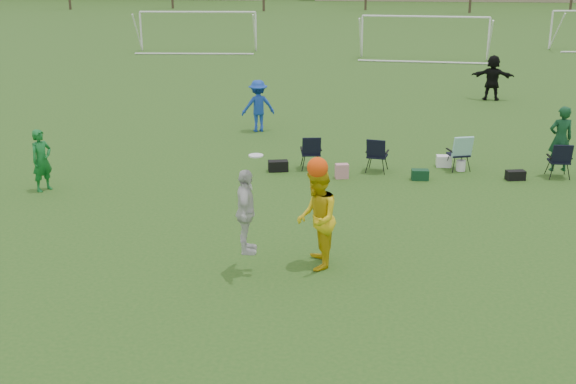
# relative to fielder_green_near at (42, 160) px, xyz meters

# --- Properties ---
(ground) EXTENTS (260.00, 260.00, 0.00)m
(ground) POSITION_rel_fielder_green_near_xyz_m (7.22, -5.32, -0.80)
(ground) COLOR #26531A
(ground) RESTS_ON ground
(fielder_green_near) EXTENTS (0.62, 0.70, 1.60)m
(fielder_green_near) POSITION_rel_fielder_green_near_xyz_m (0.00, 0.00, 0.00)
(fielder_green_near) COLOR #126626
(fielder_green_near) RESTS_ON ground
(fielder_blue) EXTENTS (1.30, 1.03, 1.76)m
(fielder_blue) POSITION_rel_fielder_green_near_xyz_m (4.45, 7.17, 0.08)
(fielder_blue) COLOR #163CA9
(fielder_blue) RESTS_ON ground
(fielder_black) EXTENTS (1.81, 0.83, 1.88)m
(fielder_black) POSITION_rel_fielder_green_near_xyz_m (13.26, 13.91, 0.14)
(fielder_black) COLOR black
(fielder_black) RESTS_ON ground
(center_contest) EXTENTS (1.97, 1.47, 2.34)m
(center_contest) POSITION_rel_fielder_green_near_xyz_m (6.97, -4.11, 0.29)
(center_contest) COLOR silver
(center_contest) RESTS_ON ground
(sideline_setup) EXTENTS (8.32, 1.79, 1.95)m
(sideline_setup) POSITION_rel_fielder_green_near_xyz_m (10.62, 2.83, -0.22)
(sideline_setup) COLOR #103D20
(sideline_setup) RESTS_ON ground
(goal_left) EXTENTS (7.39, 0.76, 2.46)m
(goal_left) POSITION_rel_fielder_green_near_xyz_m (-2.78, 28.68, 1.12)
(goal_left) COLOR white
(goal_left) RESTS_ON ground
(goal_mid) EXTENTS (7.40, 0.63, 2.46)m
(goal_mid) POSITION_rel_fielder_green_near_xyz_m (11.22, 26.68, 1.12)
(goal_mid) COLOR white
(goal_mid) RESTS_ON ground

